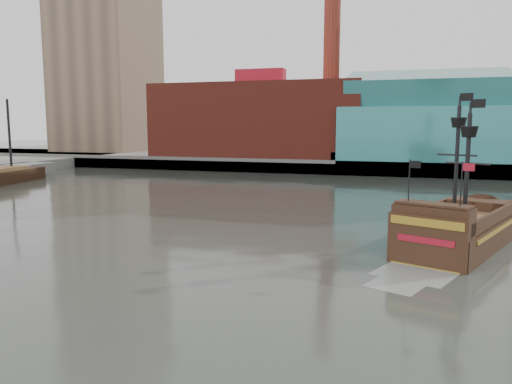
% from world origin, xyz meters
% --- Properties ---
extents(ground, '(400.00, 400.00, 0.00)m').
position_xyz_m(ground, '(0.00, 0.00, 0.00)').
color(ground, '#292C27').
rests_on(ground, ground).
extents(promenade_far, '(220.00, 60.00, 2.00)m').
position_xyz_m(promenade_far, '(0.00, 92.00, 1.00)').
color(promenade_far, slate).
rests_on(promenade_far, ground).
extents(seawall, '(220.00, 1.00, 2.60)m').
position_xyz_m(seawall, '(0.00, 62.50, 1.30)').
color(seawall, '#4C4C49').
rests_on(seawall, ground).
extents(skyline, '(149.00, 45.00, 62.00)m').
position_xyz_m(skyline, '(5.21, 84.56, 24.55)').
color(skyline, brown).
rests_on(skyline, promenade_far).
extents(pirate_ship, '(10.39, 16.85, 12.13)m').
position_xyz_m(pirate_ship, '(11.45, 11.86, 1.10)').
color(pirate_ship, black).
rests_on(pirate_ship, ground).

